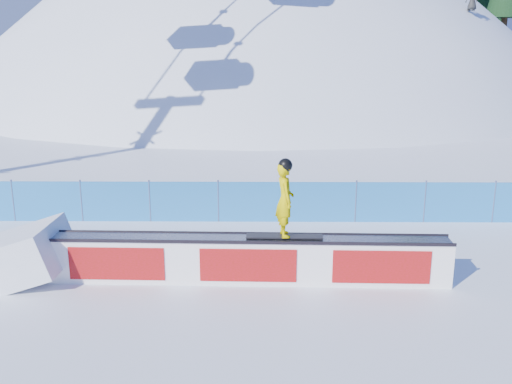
{
  "coord_description": "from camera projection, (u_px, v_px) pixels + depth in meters",
  "views": [
    {
      "loc": [
        0.25,
        -11.45,
        5.14
      ],
      "look_at": [
        0.12,
        2.64,
        1.39
      ],
      "focal_mm": 40.0,
      "sensor_mm": 36.0,
      "label": 1
    }
  ],
  "objects": [
    {
      "name": "ground",
      "position": [
        250.0,
        285.0,
        12.39
      ],
      "size": [
        160.0,
        160.0,
        0.0
      ],
      "primitive_type": "plane",
      "color": "white",
      "rests_on": "ground"
    },
    {
      "name": "snow_hill",
      "position": [
        259.0,
        277.0,
        57.6
      ],
      "size": [
        64.0,
        64.0,
        64.0
      ],
      "color": "white",
      "rests_on": "ground"
    },
    {
      "name": "safety_fence",
      "position": [
        253.0,
        202.0,
        16.58
      ],
      "size": [
        22.05,
        0.05,
        1.3
      ],
      "color": "#2378C2",
      "rests_on": "ground"
    },
    {
      "name": "rail_box",
      "position": [
        249.0,
        259.0,
        12.45
      ],
      "size": [
        8.75,
        0.82,
        1.05
      ],
      "rotation": [
        0.0,
        0.0,
        -0.02
      ],
      "color": "white",
      "rests_on": "ground"
    },
    {
      "name": "snow_ramp",
      "position": [
        5.0,
        278.0,
        12.75
      ],
      "size": [
        2.91,
        1.86,
        1.79
      ],
      "primitive_type": null,
      "rotation": [
        0.0,
        -0.31,
        -0.02
      ],
      "color": "white",
      "rests_on": "ground"
    },
    {
      "name": "snowboarder",
      "position": [
        285.0,
        199.0,
        12.07
      ],
      "size": [
        1.66,
        0.64,
        1.73
      ],
      "rotation": [
        0.0,
        0.0,
        1.73
      ],
      "color": "black",
      "rests_on": "rail_box"
    }
  ]
}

